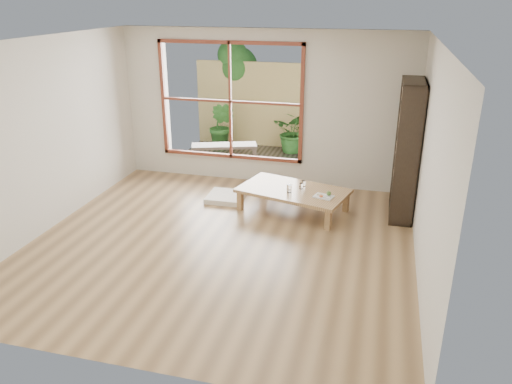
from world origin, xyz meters
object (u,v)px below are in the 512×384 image
Objects in this scene: low_table at (293,192)px; garden_bench at (224,147)px; food_tray at (325,196)px; bookshelf at (407,151)px.

garden_bench reaches higher than low_table.
garden_bench is (-2.18, 2.01, -0.01)m from food_tray.
food_tray is 2.97m from garden_bench.
bookshelf is 6.38× the size of food_tray.
garden_bench is (-3.28, 1.55, -0.65)m from bookshelf.
low_table is 2.48m from garden_bench.
bookshelf is 1.35m from food_tray.
low_table is 1.37× the size of garden_bench.
low_table is at bearing -170.56° from bookshelf.
bookshelf is at bearing -44.49° from garden_bench.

